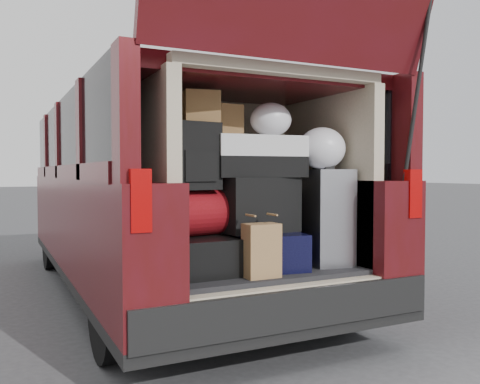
# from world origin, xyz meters

# --- Properties ---
(ground) EXTENTS (80.00, 80.00, 0.00)m
(ground) POSITION_xyz_m (0.00, 0.00, 0.00)
(ground) COLOR #39393B
(ground) RESTS_ON ground
(minivan) EXTENTS (1.90, 5.35, 2.77)m
(minivan) POSITION_xyz_m (0.00, 1.86, 0.91)
(minivan) COLOR black
(minivan) RESTS_ON ground
(load_floor) EXTENTS (1.24, 1.05, 0.55)m
(load_floor) POSITION_xyz_m (0.00, 0.28, 0.28)
(load_floor) COLOR black
(load_floor) RESTS_ON ground
(black_hardshell) EXTENTS (0.41, 0.55, 0.22)m
(black_hardshell) POSITION_xyz_m (-0.41, 0.16, 0.66)
(black_hardshell) COLOR black
(black_hardshell) RESTS_ON load_floor
(navy_hardshell) EXTENTS (0.49, 0.57, 0.23)m
(navy_hardshell) POSITION_xyz_m (0.05, 0.12, 0.66)
(navy_hardshell) COLOR black
(navy_hardshell) RESTS_ON load_floor
(silver_roller) EXTENTS (0.31, 0.44, 0.62)m
(silver_roller) POSITION_xyz_m (0.48, 0.08, 0.86)
(silver_roller) COLOR silver
(silver_roller) RESTS_ON load_floor
(kraft_bag) EXTENTS (0.20, 0.13, 0.31)m
(kraft_bag) POSITION_xyz_m (-0.11, -0.14, 0.70)
(kraft_bag) COLOR #9A6C45
(kraft_bag) RESTS_ON load_floor
(red_duffel) EXTENTS (0.47, 0.35, 0.28)m
(red_duffel) POSITION_xyz_m (-0.38, 0.18, 0.91)
(red_duffel) COLOR maroon
(red_duffel) RESTS_ON black_hardshell
(black_soft_case) EXTENTS (0.50, 0.32, 0.35)m
(black_soft_case) POSITION_xyz_m (0.02, 0.15, 0.95)
(black_soft_case) COLOR black
(black_soft_case) RESTS_ON navy_hardshell
(backpack) EXTENTS (0.30, 0.21, 0.40)m
(backpack) POSITION_xyz_m (-0.41, 0.13, 1.25)
(backpack) COLOR black
(backpack) RESTS_ON red_duffel
(twotone_duffel) EXTENTS (0.61, 0.35, 0.26)m
(twotone_duffel) POSITION_xyz_m (0.03, 0.17, 1.25)
(twotone_duffel) COLOR silver
(twotone_duffel) RESTS_ON black_soft_case
(grocery_sack_lower) EXTENTS (0.24, 0.21, 0.19)m
(grocery_sack_lower) POSITION_xyz_m (-0.35, 0.16, 1.54)
(grocery_sack_lower) COLOR olive
(grocery_sack_lower) RESTS_ON backpack
(grocery_sack_upper) EXTENTS (0.21, 0.18, 0.20)m
(grocery_sack_upper) POSITION_xyz_m (-0.15, 0.28, 1.48)
(grocery_sack_upper) COLOR olive
(grocery_sack_upper) RESTS_ON twotone_duffel
(plastic_bag_center) EXTENTS (0.31, 0.30, 0.22)m
(plastic_bag_center) POSITION_xyz_m (0.13, 0.17, 1.49)
(plastic_bag_center) COLOR white
(plastic_bag_center) RESTS_ON twotone_duffel
(plastic_bag_right) EXTENTS (0.35, 0.34, 0.27)m
(plastic_bag_right) POSITION_xyz_m (0.45, 0.06, 1.31)
(plastic_bag_right) COLOR white
(plastic_bag_right) RESTS_ON silver_roller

